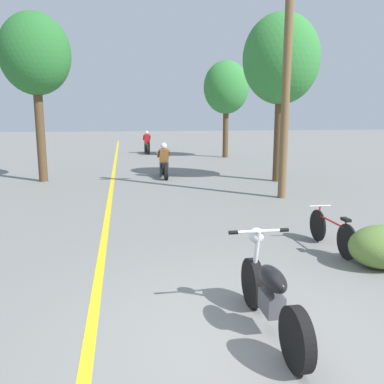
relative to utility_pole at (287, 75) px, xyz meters
The scene contains 11 objects.
ground_plane 8.87m from the utility_pole, 114.80° to the right, with size 120.00×120.00×0.00m, color slate.
lane_stripe_center 7.78m from the utility_pole, 137.55° to the left, with size 0.14×48.00×0.01m, color yellow.
utility_pole is the anchor object (origin of this frame).
roadside_tree_right_near 3.29m from the utility_pole, 71.40° to the left, with size 2.78×2.50×6.03m.
roadside_tree_right_far 11.97m from the utility_pole, 83.91° to the left, with size 2.60×2.34×5.51m.
roadside_tree_left 8.90m from the utility_pole, 149.95° to the left, with size 2.51×2.26×6.03m.
roadside_bush 6.56m from the utility_pole, 95.73° to the right, with size 1.10×0.88×0.70m.
motorcycle_foreground 8.51m from the utility_pole, 112.87° to the right, with size 0.75×2.00×1.09m.
motorcycle_rider_lead 6.38m from the utility_pole, 123.28° to the left, with size 0.50×2.03×1.38m.
motorcycle_rider_far 15.71m from the utility_pole, 101.71° to the left, with size 0.50×2.13×1.45m.
bicycle_parked 5.79m from the utility_pole, 101.22° to the right, with size 0.44×1.70×0.73m.
Camera 1 is at (-1.27, -4.01, 2.45)m, focal length 38.00 mm.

